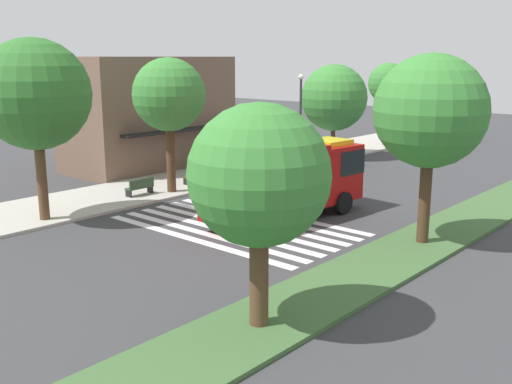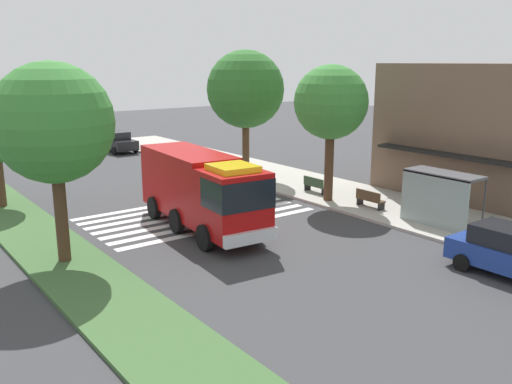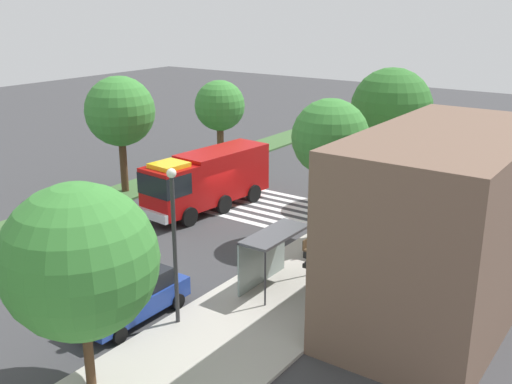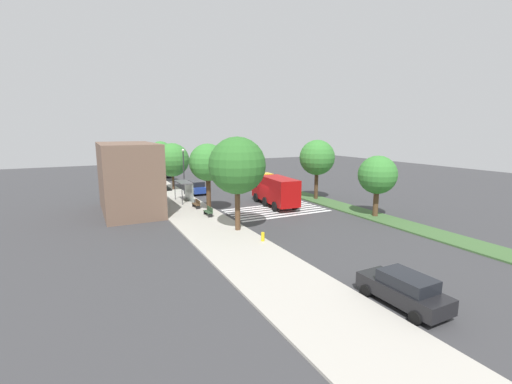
{
  "view_description": "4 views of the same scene",
  "coord_description": "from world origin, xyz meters",
  "px_view_note": "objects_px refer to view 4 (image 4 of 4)",
  "views": [
    {
      "loc": [
        -21.26,
        -17.58,
        7.4
      ],
      "look_at": [
        -0.9,
        0.29,
        1.23
      ],
      "focal_mm": 41.69,
      "sensor_mm": 36.0,
      "label": 1
    },
    {
      "loc": [
        20.43,
        -13.55,
        7.54
      ],
      "look_at": [
        1.34,
        0.87,
        1.79
      ],
      "focal_mm": 38.34,
      "sensor_mm": 36.0,
      "label": 2
    },
    {
      "loc": [
        25.93,
        20.92,
        11.96
      ],
      "look_at": [
        -1.15,
        1.87,
        1.39
      ],
      "focal_mm": 42.07,
      "sensor_mm": 36.0,
      "label": 3
    },
    {
      "loc": [
        -34.77,
        18.84,
        8.83
      ],
      "look_at": [
        0.85,
        0.78,
        1.58
      ],
      "focal_mm": 24.24,
      "sensor_mm": 36.0,
      "label": 4
    }
  ],
  "objects_px": {
    "parked_car_west": "(404,289)",
    "parked_car_east": "(165,172)",
    "median_tree_far_west": "(378,175)",
    "street_lamp": "(184,168)",
    "bus_stop_shelter": "(186,187)",
    "median_tree_west": "(317,158)",
    "fire_truck": "(273,189)",
    "fire_hydrant": "(263,237)",
    "sidewalk_tree_west": "(208,163)",
    "sidewalk_tree_center": "(172,160)",
    "bench_west_of_shelter": "(209,211)",
    "sidewalk_tree_east": "(161,152)",
    "parked_car_mid": "(196,187)",
    "bench_near_shelter": "(197,204)",
    "sidewalk_tree_far_west": "(237,166)"
  },
  "relations": [
    {
      "from": "bench_west_of_shelter",
      "to": "sidewalk_tree_west",
      "type": "relative_size",
      "value": 0.22
    },
    {
      "from": "bus_stop_shelter",
      "to": "sidewalk_tree_far_west",
      "type": "bearing_deg",
      "value": -177.4
    },
    {
      "from": "sidewalk_tree_west",
      "to": "sidewalk_tree_center",
      "type": "xyz_separation_m",
      "value": [
        15.72,
        0.0,
        -0.92
      ]
    },
    {
      "from": "median_tree_far_west",
      "to": "fire_truck",
      "type": "bearing_deg",
      "value": 33.86
    },
    {
      "from": "bench_west_of_shelter",
      "to": "median_tree_far_west",
      "type": "distance_m",
      "value": 17.42
    },
    {
      "from": "street_lamp",
      "to": "parked_car_east",
      "type": "bearing_deg",
      "value": -5.19
    },
    {
      "from": "bench_west_of_shelter",
      "to": "sidewalk_tree_west",
      "type": "height_order",
      "value": "sidewalk_tree_west"
    },
    {
      "from": "median_tree_west",
      "to": "sidewalk_tree_west",
      "type": "bearing_deg",
      "value": 92.44
    },
    {
      "from": "parked_car_west",
      "to": "median_tree_west",
      "type": "bearing_deg",
      "value": -27.83
    },
    {
      "from": "street_lamp",
      "to": "fire_hydrant",
      "type": "distance_m",
      "value": 22.76
    },
    {
      "from": "bench_west_of_shelter",
      "to": "fire_hydrant",
      "type": "bearing_deg",
      "value": -173.44
    },
    {
      "from": "sidewalk_tree_west",
      "to": "bench_west_of_shelter",
      "type": "bearing_deg",
      "value": 159.92
    },
    {
      "from": "parked_car_west",
      "to": "bus_stop_shelter",
      "type": "relative_size",
      "value": 1.33
    },
    {
      "from": "street_lamp",
      "to": "sidewalk_tree_west",
      "type": "height_order",
      "value": "sidewalk_tree_west"
    },
    {
      "from": "parked_car_east",
      "to": "street_lamp",
      "type": "relative_size",
      "value": 0.78
    },
    {
      "from": "fire_truck",
      "to": "parked_car_west",
      "type": "bearing_deg",
      "value": 171.08
    },
    {
      "from": "bench_near_shelter",
      "to": "street_lamp",
      "type": "distance_m",
      "value": 9.33
    },
    {
      "from": "fire_truck",
      "to": "sidewalk_tree_center",
      "type": "distance_m",
      "value": 17.65
    },
    {
      "from": "median_tree_far_west",
      "to": "bench_near_shelter",
      "type": "bearing_deg",
      "value": 52.05
    },
    {
      "from": "bus_stop_shelter",
      "to": "bench_near_shelter",
      "type": "bearing_deg",
      "value": -179.66
    },
    {
      "from": "parked_car_west",
      "to": "bench_near_shelter",
      "type": "bearing_deg",
      "value": 5.67
    },
    {
      "from": "parked_car_mid",
      "to": "bench_near_shelter",
      "type": "distance_m",
      "value": 9.69
    },
    {
      "from": "bench_west_of_shelter",
      "to": "fire_hydrant",
      "type": "relative_size",
      "value": 2.29
    },
    {
      "from": "street_lamp",
      "to": "median_tree_far_west",
      "type": "height_order",
      "value": "median_tree_far_west"
    },
    {
      "from": "bench_west_of_shelter",
      "to": "sidewalk_tree_far_west",
      "type": "relative_size",
      "value": 0.2
    },
    {
      "from": "street_lamp",
      "to": "sidewalk_tree_east",
      "type": "distance_m",
      "value": 12.61
    },
    {
      "from": "fire_truck",
      "to": "fire_hydrant",
      "type": "distance_m",
      "value": 13.95
    },
    {
      "from": "fire_truck",
      "to": "sidewalk_tree_center",
      "type": "xyz_separation_m",
      "value": [
        15.48,
        8.09,
        2.5
      ]
    },
    {
      "from": "median_tree_far_west",
      "to": "bench_west_of_shelter",
      "type": "bearing_deg",
      "value": 63.03
    },
    {
      "from": "bus_stop_shelter",
      "to": "parked_car_west",
      "type": "bearing_deg",
      "value": -174.55
    },
    {
      "from": "median_tree_far_west",
      "to": "street_lamp",
      "type": "bearing_deg",
      "value": 34.56
    },
    {
      "from": "bench_near_shelter",
      "to": "sidewalk_tree_east",
      "type": "relative_size",
      "value": 0.24
    },
    {
      "from": "bench_west_of_shelter",
      "to": "fire_truck",
      "type": "bearing_deg",
      "value": -77.57
    },
    {
      "from": "bus_stop_shelter",
      "to": "median_tree_west",
      "type": "xyz_separation_m",
      "value": [
        -5.81,
        -15.19,
        3.46
      ]
    },
    {
      "from": "fire_truck",
      "to": "median_tree_west",
      "type": "height_order",
      "value": "median_tree_west"
    },
    {
      "from": "parked_car_east",
      "to": "sidewalk_tree_far_west",
      "type": "relative_size",
      "value": 0.59
    },
    {
      "from": "sidewalk_tree_center",
      "to": "median_tree_far_west",
      "type": "xyz_separation_m",
      "value": [
        -25.12,
        -14.55,
        -0.15
      ]
    },
    {
      "from": "bus_stop_shelter",
      "to": "bench_west_of_shelter",
      "type": "distance_m",
      "value": 8.21
    },
    {
      "from": "sidewalk_tree_east",
      "to": "street_lamp",
      "type": "bearing_deg",
      "value": -178.17
    },
    {
      "from": "median_tree_west",
      "to": "bus_stop_shelter",
      "type": "bearing_deg",
      "value": 69.08
    },
    {
      "from": "sidewalk_tree_far_west",
      "to": "sidewalk_tree_center",
      "type": "bearing_deg",
      "value": 0.0
    },
    {
      "from": "fire_truck",
      "to": "median_tree_west",
      "type": "distance_m",
      "value": 7.3
    },
    {
      "from": "sidewalk_tree_west",
      "to": "fire_truck",
      "type": "bearing_deg",
      "value": -88.34
    },
    {
      "from": "sidewalk_tree_center",
      "to": "median_tree_far_west",
      "type": "bearing_deg",
      "value": -149.92
    },
    {
      "from": "sidewalk_tree_far_west",
      "to": "street_lamp",
      "type": "bearing_deg",
      "value": -1.22
    },
    {
      "from": "sidewalk_tree_west",
      "to": "sidewalk_tree_east",
      "type": "relative_size",
      "value": 1.07
    },
    {
      "from": "median_tree_west",
      "to": "fire_hydrant",
      "type": "bearing_deg",
      "value": 130.5
    },
    {
      "from": "bus_stop_shelter",
      "to": "median_tree_far_west",
      "type": "bearing_deg",
      "value": -136.18
    },
    {
      "from": "parked_car_west",
      "to": "parked_car_east",
      "type": "relative_size",
      "value": 0.97
    },
    {
      "from": "street_lamp",
      "to": "sidewalk_tree_east",
      "type": "xyz_separation_m",
      "value": [
        12.52,
        0.4,
        1.44
      ]
    }
  ]
}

